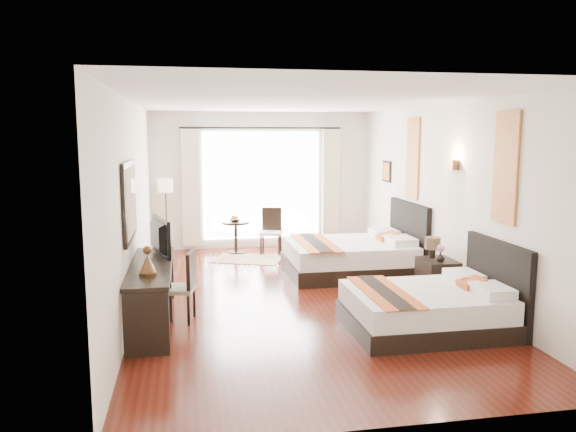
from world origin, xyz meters
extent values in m
cube|color=#3E120B|center=(0.00, 0.00, -0.01)|extent=(4.50, 7.50, 0.01)
cube|color=white|center=(0.00, 0.00, 2.79)|extent=(4.50, 7.50, 0.02)
cube|color=silver|center=(2.25, 0.00, 1.40)|extent=(0.01, 7.50, 2.80)
cube|color=silver|center=(-2.25, 0.00, 1.40)|extent=(0.01, 7.50, 2.80)
cube|color=silver|center=(0.00, 3.75, 1.40)|extent=(4.50, 0.01, 2.80)
cube|color=silver|center=(0.00, -3.75, 1.40)|extent=(4.50, 0.01, 2.80)
cube|color=white|center=(0.00, 3.73, 1.30)|extent=(2.40, 0.02, 2.20)
cube|color=white|center=(0.00, 3.67, 1.30)|extent=(2.30, 0.02, 2.10)
cube|color=beige|center=(-1.45, 3.63, 1.28)|extent=(0.35, 0.14, 2.35)
cube|color=beige|center=(1.45, 3.63, 1.28)|extent=(0.35, 0.14, 2.35)
cube|color=#983016|center=(2.23, -1.63, 1.95)|extent=(0.03, 0.50, 1.35)
cube|color=#983016|center=(2.23, 1.18, 1.95)|extent=(0.03, 0.50, 1.35)
cube|color=#4C341B|center=(2.19, -0.38, 1.92)|extent=(0.10, 0.14, 0.14)
cube|color=black|center=(-2.22, -0.82, 1.55)|extent=(0.04, 1.25, 0.95)
cube|color=white|center=(-2.19, -0.82, 1.55)|extent=(0.01, 1.12, 0.82)
cube|color=black|center=(1.25, -1.63, 0.11)|extent=(1.82, 1.42, 0.22)
cube|color=silver|center=(1.25, -1.63, 0.35)|extent=(1.76, 1.38, 0.27)
cube|color=black|center=(2.20, -1.63, 0.53)|extent=(0.08, 1.42, 1.06)
cube|color=#A7471B|center=(0.74, -1.63, 0.50)|extent=(0.49, 1.48, 0.02)
cube|color=black|center=(1.13, 1.18, 0.13)|extent=(2.06, 1.60, 0.25)
cube|color=silver|center=(1.13, 1.18, 0.40)|extent=(2.00, 1.56, 0.30)
cube|color=black|center=(2.20, 1.18, 0.60)|extent=(0.08, 1.60, 1.20)
cube|color=#A7471B|center=(0.56, 1.18, 0.56)|extent=(0.55, 1.66, 0.02)
cube|color=black|center=(2.01, -0.38, 0.28)|extent=(0.47, 0.58, 0.56)
cylinder|color=black|center=(1.98, -0.25, 0.59)|extent=(0.09, 0.09, 0.19)
cylinder|color=#392A1B|center=(1.98, -0.25, 0.77)|extent=(0.23, 0.23, 0.17)
imported|color=black|center=(1.98, -0.51, 0.57)|extent=(0.17, 0.17, 0.14)
cube|color=black|center=(-1.99, -0.82, 0.38)|extent=(0.50, 2.20, 0.76)
imported|color=black|center=(-1.97, -0.27, 1.00)|extent=(0.34, 0.86, 0.50)
cube|color=tan|center=(-1.68, -0.77, 0.41)|extent=(0.49, 0.49, 0.06)
cube|color=black|center=(-1.50, -0.81, 0.66)|extent=(0.13, 0.39, 0.46)
cylinder|color=black|center=(-1.94, 3.45, 0.01)|extent=(0.22, 0.22, 0.03)
cylinder|color=#4C341B|center=(-1.94, 3.45, 0.66)|extent=(0.03, 0.03, 1.26)
cylinder|color=beige|center=(-1.94, 3.45, 1.36)|extent=(0.30, 0.30, 0.26)
cylinder|color=black|center=(-0.59, 3.20, 0.32)|extent=(0.55, 0.55, 0.64)
imported|color=#4D331B|center=(-0.61, 3.21, 0.67)|extent=(0.27, 0.27, 0.05)
cube|color=tan|center=(0.09, 3.04, 0.42)|extent=(0.51, 0.51, 0.06)
cube|color=black|center=(0.13, 3.22, 0.67)|extent=(0.39, 0.15, 0.46)
cube|color=tan|center=(-0.43, 2.60, 0.01)|extent=(1.47, 1.24, 0.01)
camera|label=1|loc=(-1.54, -7.77, 2.34)|focal=35.00mm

